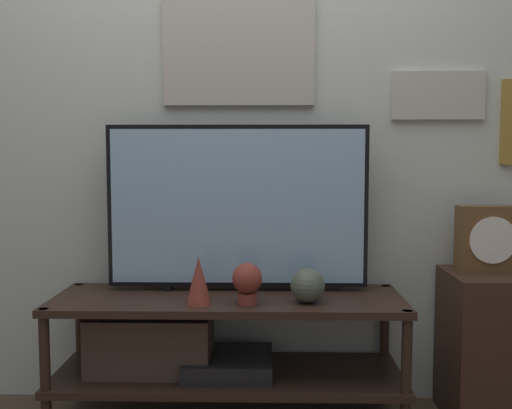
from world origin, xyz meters
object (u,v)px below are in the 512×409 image
object	(u,v)px
television	(237,206)
vase_slim_bronze	(199,280)
vase_round_glass	(308,285)
decorative_bust	(247,281)
mantel_clock	(489,238)

from	to	relation	value
television	vase_slim_bronze	xyz separation A→B (m)	(-0.14, -0.23, -0.27)
vase_slim_bronze	vase_round_glass	distance (m)	0.43
vase_slim_bronze	decorative_bust	distance (m)	0.19
vase_round_glass	decorative_bust	bearing A→B (deg)	-171.88
television	vase_slim_bronze	distance (m)	0.38
vase_round_glass	mantel_clock	bearing A→B (deg)	14.31
decorative_bust	mantel_clock	xyz separation A→B (m)	(1.00, 0.23, 0.13)
vase_slim_bronze	decorative_bust	size ratio (longest dim) A/B	1.16
vase_slim_bronze	decorative_bust	world-z (taller)	vase_slim_bronze
television	vase_round_glass	world-z (taller)	television
decorative_bust	mantel_clock	world-z (taller)	mantel_clock
decorative_bust	vase_round_glass	bearing A→B (deg)	8.12
mantel_clock	decorative_bust	bearing A→B (deg)	-167.12
television	vase_round_glass	size ratio (longest dim) A/B	8.09
vase_round_glass	mantel_clock	size ratio (longest dim) A/B	0.49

